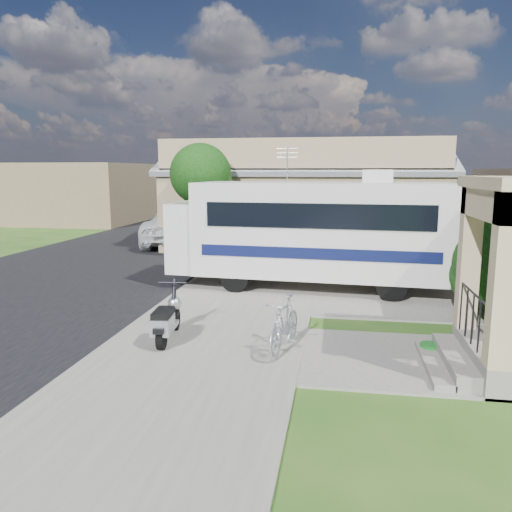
% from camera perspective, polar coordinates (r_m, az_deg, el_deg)
% --- Properties ---
extents(ground, '(120.00, 120.00, 0.00)m').
position_cam_1_polar(ground, '(10.85, 0.42, -9.07)').
color(ground, '#1B4713').
extents(street_slab, '(9.00, 80.00, 0.02)m').
position_cam_1_polar(street_slab, '(22.39, -14.65, 0.43)').
color(street_slab, black).
rests_on(street_slab, ground).
extents(sidewalk_slab, '(4.00, 80.00, 0.06)m').
position_cam_1_polar(sidewalk_slab, '(20.61, 2.08, 0.01)').
color(sidewalk_slab, '#65625B').
rests_on(sidewalk_slab, ground).
extents(driveway_slab, '(7.00, 6.00, 0.05)m').
position_cam_1_polar(driveway_slab, '(15.05, 8.82, -3.74)').
color(driveway_slab, '#65625B').
rests_on(driveway_slab, ground).
extents(walk_slab, '(4.00, 3.00, 0.05)m').
position_cam_1_polar(walk_slab, '(9.87, 17.26, -11.30)').
color(walk_slab, '#65625B').
rests_on(walk_slab, ground).
extents(warehouse, '(12.50, 8.40, 5.04)m').
position_cam_1_polar(warehouse, '(24.21, 5.70, 6.08)').
color(warehouse, '#7F6E4F').
rests_on(warehouse, ground).
extents(distant_bldg_far, '(10.00, 8.00, 4.00)m').
position_cam_1_polar(distant_bldg_far, '(37.18, -20.69, 6.77)').
color(distant_bldg_far, brown).
rests_on(distant_bldg_far, ground).
extents(distant_bldg_near, '(8.00, 7.00, 3.20)m').
position_cam_1_polar(distant_bldg_near, '(47.21, -11.19, 7.21)').
color(distant_bldg_near, '#7F6E4F').
rests_on(distant_bldg_near, ground).
extents(street_tree_a, '(2.44, 2.40, 4.58)m').
position_cam_1_polar(street_tree_a, '(19.92, -6.04, 8.94)').
color(street_tree_a, black).
rests_on(street_tree_a, ground).
extents(street_tree_b, '(2.44, 2.40, 4.73)m').
position_cam_1_polar(street_tree_b, '(29.68, -0.81, 9.49)').
color(street_tree_b, black).
rests_on(street_tree_b, ground).
extents(street_tree_c, '(2.44, 2.40, 4.42)m').
position_cam_1_polar(street_tree_c, '(38.57, 1.61, 9.11)').
color(street_tree_c, black).
rests_on(street_tree_c, ground).
extents(motorhome, '(8.23, 3.05, 4.15)m').
position_cam_1_polar(motorhome, '(14.86, 6.28, 3.03)').
color(motorhome, '#B8B9B4').
rests_on(motorhome, ground).
extents(shrub, '(2.31, 2.20, 2.83)m').
position_cam_1_polar(shrub, '(12.73, 26.38, -0.56)').
color(shrub, black).
rests_on(shrub, ground).
extents(scooter, '(0.62, 1.73, 1.14)m').
position_cam_1_polar(scooter, '(10.35, -10.14, -7.22)').
color(scooter, black).
rests_on(scooter, ground).
extents(bicycle, '(0.82, 1.82, 1.06)m').
position_cam_1_polar(bicycle, '(9.68, 3.26, -8.12)').
color(bicycle, '#B3B3BB').
rests_on(bicycle, ground).
extents(pickup_truck, '(3.96, 6.54, 1.70)m').
position_cam_1_polar(pickup_truck, '(24.34, -8.90, 3.34)').
color(pickup_truck, silver).
rests_on(pickup_truck, ground).
extents(van, '(3.28, 6.90, 1.94)m').
position_cam_1_polar(van, '(31.53, -5.83, 5.05)').
color(van, silver).
rests_on(van, ground).
extents(garden_hose, '(0.41, 0.41, 0.18)m').
position_cam_1_polar(garden_hose, '(10.31, 19.35, -10.12)').
color(garden_hose, '#125D18').
rests_on(garden_hose, ground).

